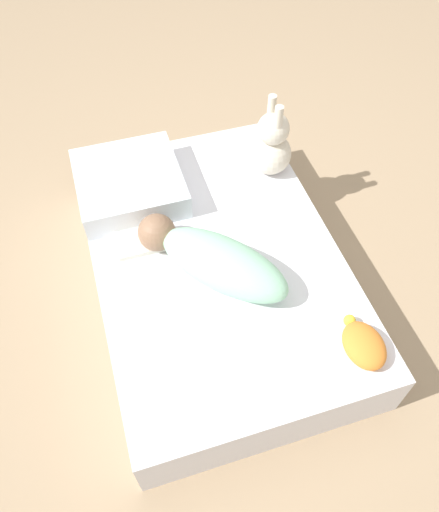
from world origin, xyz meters
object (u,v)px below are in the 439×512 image
Objects in this scene: pillow at (129,183)px; bunny_plush at (272,146)px; turtle_plush at (363,344)px; swaddled_baby at (213,259)px.

bunny_plush reaches higher than pillow.
turtle_plush is (-0.88, -0.55, -0.02)m from pillow.
bunny_plush is 0.85m from turtle_plush.
swaddled_baby is at bearing -156.69° from pillow.
pillow is 1.03m from turtle_plush.
bunny_plush is (-0.03, -0.56, 0.07)m from pillow.
swaddled_baby is 2.60× the size of turtle_plush.
swaddled_baby is 0.55m from turtle_plush.
bunny_plush is at bearing -1.08° from turtle_plush.
swaddled_baby reaches higher than pillow.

